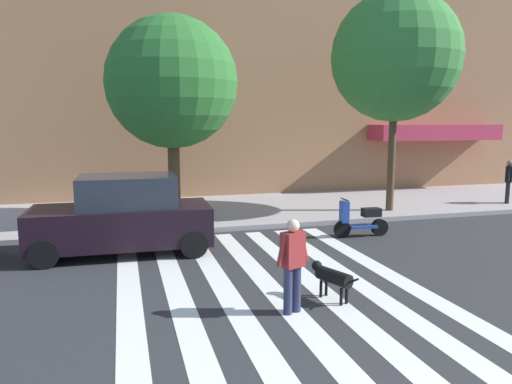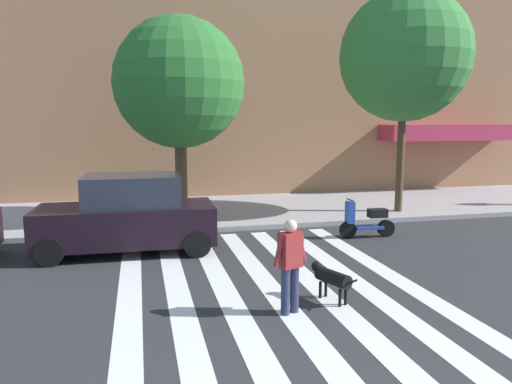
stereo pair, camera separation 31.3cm
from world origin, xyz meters
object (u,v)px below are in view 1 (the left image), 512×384
street_tree_nearest (172,83)px  pedestrian_bystander (509,179)px  parked_car_behind_first (123,217)px  dog_on_leash (332,276)px  street_tree_middle (396,57)px  pedestrian_dog_walker (293,261)px  parked_scooter (361,220)px

street_tree_nearest → pedestrian_bystander: (12.56, -0.42, -3.34)m
parked_car_behind_first → street_tree_nearest: 4.97m
parked_car_behind_first → dog_on_leash: 5.64m
street_tree_middle → dog_on_leash: bearing=-127.9°
street_tree_nearest → pedestrian_bystander: size_ratio=3.85×
pedestrian_bystander → street_tree_middle: bearing=-179.2°
street_tree_nearest → pedestrian_dog_walker: bearing=-81.8°
street_tree_middle → pedestrian_bystander: (5.12, 0.07, -4.32)m
street_tree_nearest → street_tree_middle: 7.52m
parked_car_behind_first → parked_scooter: 6.51m
parked_scooter → pedestrian_dog_walker: pedestrian_dog_walker is taller
street_tree_middle → street_tree_nearest: bearing=176.2°
street_tree_middle → pedestrian_bystander: bearing=0.8°
street_tree_middle → parked_car_behind_first: bearing=-163.6°
parked_car_behind_first → parked_scooter: size_ratio=2.66×
parked_car_behind_first → street_tree_middle: 10.43m
parked_car_behind_first → street_tree_nearest: size_ratio=0.69×
dog_on_leash → pedestrian_bystander: pedestrian_bystander is taller
street_tree_nearest → street_tree_middle: size_ratio=0.85×
street_tree_middle → dog_on_leash: street_tree_middle is taller
street_tree_middle → pedestrian_dog_walker: street_tree_middle is taller
pedestrian_bystander → parked_scooter: bearing=-160.1°
parked_scooter → pedestrian_bystander: size_ratio=1.00×
parked_scooter → street_tree_nearest: bearing=146.9°
pedestrian_dog_walker → pedestrian_bystander: pedestrian_bystander is taller
pedestrian_dog_walker → dog_on_leash: 1.10m
parked_car_behind_first → street_tree_middle: bearing=16.4°
parked_scooter → pedestrian_bystander: 8.17m
parked_car_behind_first → pedestrian_bystander: (14.16, 2.74, 0.15)m
street_tree_nearest → pedestrian_dog_walker: 8.65m
parked_car_behind_first → pedestrian_dog_walker: parked_car_behind_first is taller
pedestrian_dog_walker → dog_on_leash: size_ratio=1.51×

